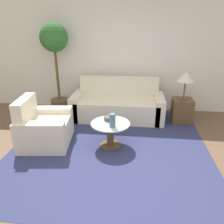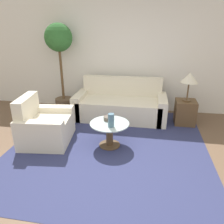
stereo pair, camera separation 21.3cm
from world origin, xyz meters
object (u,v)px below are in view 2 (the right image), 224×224
(vase, at_px, (111,120))
(coffee_table, at_px, (110,131))
(potted_plant, at_px, (60,50))
(bowl, at_px, (108,118))
(armchair, at_px, (43,127))
(table_lamp, at_px, (190,79))
(sofa_main, at_px, (121,105))

(vase, bearing_deg, coffee_table, 110.64)
(coffee_table, relative_size, potted_plant, 0.33)
(coffee_table, bearing_deg, bowl, 109.52)
(armchair, xyz_separation_m, bowl, (1.19, 0.15, 0.20))
(table_lamp, distance_m, bowl, 1.91)
(table_lamp, relative_size, bowl, 3.46)
(table_lamp, bearing_deg, vase, -135.95)
(potted_plant, distance_m, bowl, 2.27)
(armchair, distance_m, table_lamp, 3.03)
(armchair, xyz_separation_m, potted_plant, (-0.23, 1.61, 1.18))
(sofa_main, height_order, vase, sofa_main)
(sofa_main, distance_m, bowl, 1.25)
(table_lamp, bearing_deg, coffee_table, -139.95)
(sofa_main, height_order, coffee_table, sofa_main)
(armchair, relative_size, potted_plant, 0.49)
(coffee_table, height_order, vase, vase)
(coffee_table, xyz_separation_m, bowl, (-0.04, 0.12, 0.19))
(potted_plant, distance_m, vase, 2.46)
(coffee_table, bearing_deg, vase, -69.36)
(sofa_main, bearing_deg, potted_plant, 171.47)
(potted_plant, xyz_separation_m, bowl, (1.42, -1.46, -0.99))
(potted_plant, bearing_deg, bowl, -45.70)
(armchair, distance_m, bowl, 1.21)
(armchair, xyz_separation_m, vase, (1.28, -0.11, 0.28))
(bowl, bearing_deg, sofa_main, 87.51)
(armchair, xyz_separation_m, table_lamp, (2.67, 1.24, 0.72))
(sofa_main, relative_size, potted_plant, 0.99)
(armchair, bearing_deg, potted_plant, 1.76)
(armchair, xyz_separation_m, coffee_table, (1.23, 0.03, 0.00))
(sofa_main, xyz_separation_m, bowl, (-0.05, -1.24, 0.19))
(sofa_main, relative_size, armchair, 2.03)
(sofa_main, height_order, potted_plant, potted_plant)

